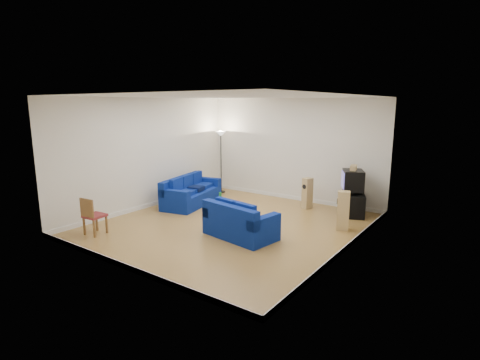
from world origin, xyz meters
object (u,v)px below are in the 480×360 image
Objects in this scene: sofa_loveseat at (239,224)px; coffee_table at (228,207)px; sofa_three_seat at (190,194)px; television at (353,180)px; tv_stand at (353,204)px.

sofa_loveseat is 1.72× the size of coffee_table.
sofa_three_seat is 2.70× the size of television.
television is at bearing 99.00° from sofa_three_seat.
tv_stand is (2.62, 2.27, 0.00)m from coffee_table.
tv_stand is at bearing 74.23° from sofa_loveseat.
sofa_loveseat is 3.64m from tv_stand.
sofa_loveseat is 1.51m from coffee_table.
sofa_loveseat is at bearing -43.35° from coffee_table.
sofa_three_seat is 1.88m from coffee_table.
television is (2.59, 2.22, 0.68)m from coffee_table.
tv_stand is (1.52, 3.31, -0.00)m from sofa_loveseat.
tv_stand is at bearing 117.64° from television.
television is (-0.03, -0.05, 0.68)m from tv_stand.
television is (1.49, 3.26, 0.67)m from sofa_loveseat.
coffee_table is at bearing 62.81° from sofa_three_seat.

